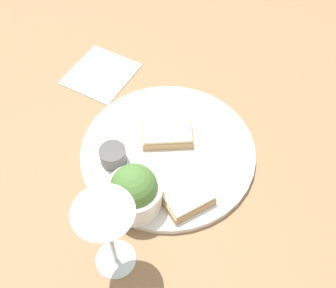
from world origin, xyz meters
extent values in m
plane|color=#93704C|center=(0.00, 0.00, 0.00)|extent=(4.00, 4.00, 0.00)
cylinder|color=white|center=(0.00, 0.00, 0.01)|extent=(0.35, 0.35, 0.01)
cylinder|color=white|center=(-0.12, -0.06, 0.04)|extent=(0.10, 0.10, 0.06)
sphere|color=#4C7A38|center=(-0.12, -0.06, 0.07)|extent=(0.08, 0.08, 0.08)
cylinder|color=#4C4C4C|center=(-0.10, 0.04, 0.03)|extent=(0.05, 0.05, 0.03)
cylinder|color=tan|center=(-0.10, 0.04, 0.04)|extent=(0.04, 0.04, 0.01)
cube|color=tan|center=(0.02, 0.03, 0.02)|extent=(0.12, 0.11, 0.02)
cube|color=#F4E5C1|center=(0.02, 0.03, 0.04)|extent=(0.11, 0.10, 0.01)
cube|color=tan|center=(-0.04, -0.11, 0.02)|extent=(0.09, 0.07, 0.02)
cube|color=#F4E5C1|center=(-0.04, -0.11, 0.04)|extent=(0.09, 0.07, 0.01)
cylinder|color=silver|center=(-0.20, -0.12, 0.00)|extent=(0.07, 0.07, 0.01)
cylinder|color=silver|center=(-0.20, -0.12, 0.05)|extent=(0.01, 0.01, 0.08)
cone|color=silver|center=(-0.20, -0.12, 0.13)|extent=(0.09, 0.09, 0.10)
cube|color=white|center=(0.01, 0.27, 0.00)|extent=(0.19, 0.19, 0.01)
camera|label=1|loc=(-0.29, -0.39, 0.70)|focal=45.00mm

